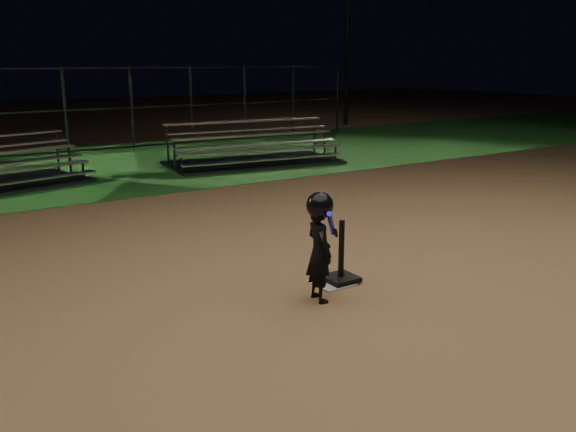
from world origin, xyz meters
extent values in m
plane|color=#9F7348|center=(0.00, 0.00, 0.00)|extent=(80.00, 80.00, 0.00)
cube|color=#1D551B|center=(0.00, 10.00, 0.01)|extent=(60.00, 8.00, 0.01)
cube|color=beige|center=(0.00, 0.00, 0.01)|extent=(0.45, 0.45, 0.02)
cube|color=black|center=(0.12, -0.02, 0.05)|extent=(0.38, 0.38, 0.06)
cylinder|color=black|center=(0.12, -0.02, 0.44)|extent=(0.07, 0.07, 0.71)
imported|color=black|center=(-0.44, -0.32, 0.57)|extent=(0.32, 0.44, 1.14)
sphere|color=black|center=(-0.44, -0.32, 1.12)|extent=(0.31, 0.31, 0.31)
cylinder|color=#1E1BEC|center=(-0.39, -0.47, 0.93)|extent=(0.40, 0.43, 0.40)
cylinder|color=black|center=(-0.23, -0.35, 0.78)|extent=(0.15, 0.16, 0.14)
cube|color=silver|center=(3.59, 7.72, 0.45)|extent=(4.48, 0.81, 0.04)
cube|color=silver|center=(3.55, 7.41, 0.25)|extent=(4.48, 0.81, 0.03)
cube|color=silver|center=(3.66, 8.33, 0.76)|extent=(4.48, 0.81, 0.04)
cube|color=silver|center=(3.63, 8.02, 0.56)|extent=(4.48, 0.81, 0.03)
cube|color=silver|center=(3.74, 8.94, 1.08)|extent=(4.48, 0.81, 0.04)
cube|color=silver|center=(3.70, 8.63, 0.87)|extent=(4.48, 0.81, 0.03)
cube|color=#38383D|center=(3.66, 8.33, 0.03)|extent=(4.71, 2.71, 0.07)
cube|color=#38383D|center=(0.00, 13.00, 0.05)|extent=(20.00, 0.05, 0.05)
cube|color=#38383D|center=(0.00, 13.00, 1.25)|extent=(20.00, 0.05, 0.05)
cube|color=#38383D|center=(0.00, 13.00, 2.45)|extent=(20.00, 0.05, 0.05)
cylinder|color=#38383D|center=(0.00, 13.00, 1.25)|extent=(0.08, 0.08, 2.50)
cylinder|color=#38383D|center=(5.00, 13.00, 1.25)|extent=(0.08, 0.08, 2.50)
cylinder|color=#38383D|center=(10.00, 13.00, 1.25)|extent=(0.08, 0.08, 2.50)
cylinder|color=#2D2D30|center=(12.00, 15.00, 4.00)|extent=(0.20, 0.20, 8.00)
camera|label=1|loc=(-4.28, -5.61, 2.67)|focal=37.87mm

